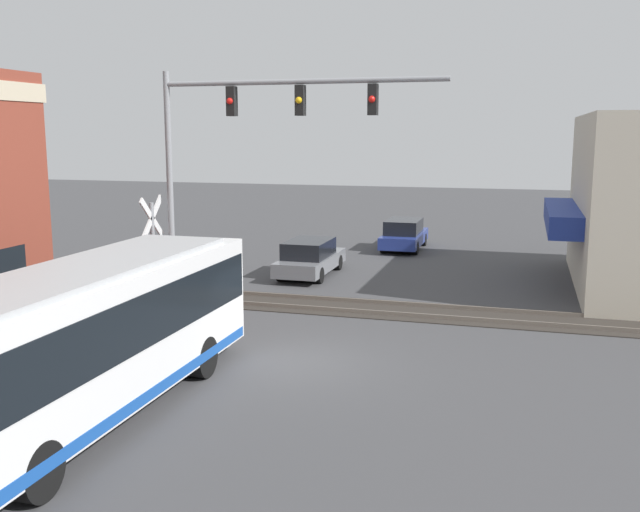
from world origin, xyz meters
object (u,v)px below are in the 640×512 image
parked_car_blue (404,235)px  pedestrian_at_crossing (161,294)px  parked_car_grey (310,259)px  city_bus (90,335)px  crossing_signal (153,243)px

parked_car_blue → pedestrian_at_crossing: size_ratio=2.64×
parked_car_grey → pedestrian_at_crossing: pedestrian_at_crossing is taller
pedestrian_at_crossing → parked_car_grey: bearing=-15.6°
parked_car_grey → parked_car_blue: 8.08m
city_bus → parked_car_grey: 15.37m
city_bus → crossing_signal: 8.63m
crossing_signal → parked_car_blue: bearing=-20.7°
city_bus → pedestrian_at_crossing: (7.12, 2.30, -0.87)m
parked_car_grey → pedestrian_at_crossing: bearing=164.4°
city_bus → crossing_signal: crossing_signal is taller
city_bus → pedestrian_at_crossing: city_bus is taller
crossing_signal → parked_car_blue: (14.94, -5.65, -1.59)m
city_bus → parked_car_grey: bearing=0.0°
parked_car_grey → pedestrian_at_crossing: size_ratio=2.73×
city_bus → parked_car_grey: (15.34, 0.00, -1.05)m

